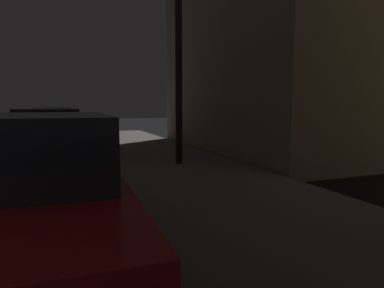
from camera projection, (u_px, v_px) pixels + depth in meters
name	position (u px, v px, depth m)	size (l,w,h in m)	color
car_red	(20.00, 194.00, 3.02)	(2.06, 4.32, 1.43)	maroon
car_silver	(49.00, 135.00, 8.96)	(1.99, 4.50, 1.43)	#B7B7BF
car_blue	(55.00, 123.00, 15.13)	(2.06, 4.51, 1.43)	navy
car_black	(57.00, 118.00, 21.52)	(2.15, 4.27, 1.43)	black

